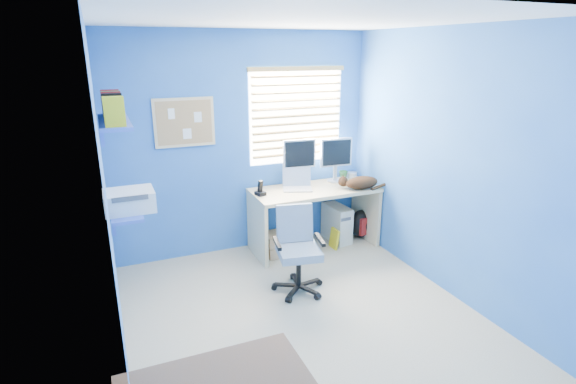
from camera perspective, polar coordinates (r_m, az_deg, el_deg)
name	(u,v)px	position (r m, az deg, el deg)	size (l,w,h in m)	color
floor	(301,313)	(4.23, 1.61, -15.15)	(3.00, 3.20, 0.00)	#BCAE92
ceiling	(303,20)	(3.56, 1.98, 21.03)	(3.00, 3.20, 0.00)	white
wall_back	(243,145)	(5.15, -5.68, 5.95)	(3.00, 0.01, 2.50)	#3C7ECC
wall_front	(432,263)	(2.44, 17.80, -8.59)	(3.00, 0.01, 2.50)	#3C7ECC
wall_left	(107,205)	(3.39, -21.97, -1.56)	(0.01, 3.20, 2.50)	#3C7ECC
wall_right	(446,164)	(4.52, 19.38, 3.34)	(0.01, 3.20, 2.50)	#3C7ECC
desk	(314,218)	(5.36, 3.33, -3.34)	(1.47, 0.65, 0.74)	tan
laptop	(297,180)	(5.16, 1.20, 1.48)	(0.33, 0.26, 0.22)	silver
monitor_left	(299,162)	(5.36, 1.35, 3.86)	(0.40, 0.12, 0.54)	silver
monitor_right	(335,160)	(5.46, 6.03, 4.04)	(0.40, 0.12, 0.54)	silver
phone	(260,188)	(4.98, -3.54, 0.54)	(0.09, 0.11, 0.17)	black
mug	(343,175)	(5.65, 7.02, 2.15)	(0.10, 0.09, 0.10)	#286935
cd_spindle	(352,175)	(5.73, 8.10, 2.18)	(0.13, 0.13, 0.07)	silver
cat	(362,183)	(5.27, 9.35, 1.18)	(0.41, 0.22, 0.15)	black
tower_pc	(337,223)	(5.63, 6.20, -3.94)	(0.19, 0.44, 0.45)	beige
drawer_boxes	(280,243)	(5.26, -1.04, -6.52)	(0.35, 0.28, 0.27)	tan
yellow_book	(334,239)	(5.45, 5.88, -5.90)	(0.03, 0.17, 0.24)	yellow
backpack	(361,224)	(5.77, 9.30, -3.97)	(0.31, 0.24, 0.36)	black
office_chair	(298,260)	(4.46, 1.24, -8.63)	(0.57, 0.57, 0.84)	black
window_blinds	(297,116)	(5.30, 1.14, 9.65)	(1.15, 0.05, 1.10)	white
corkboard	(184,122)	(4.93, -13.02, 8.60)	(0.64, 0.02, 0.52)	tan
wall_shelves	(120,155)	(4.07, -20.54, 4.38)	(0.42, 0.90, 1.05)	blue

